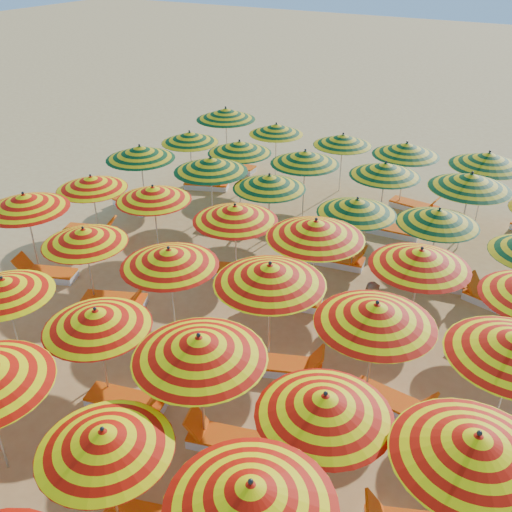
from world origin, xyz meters
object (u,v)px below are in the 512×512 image
umbrella_17 (476,447)px  umbrella_44 (343,140)px  umbrella_24 (91,183)px  lounger_19 (134,205)px  lounger_11 (45,274)px  lounger_18 (493,355)px  lounger_13 (287,366)px  umbrella_21 (270,274)px  lounger_20 (231,225)px  lounger_15 (92,231)px  lounger_27 (415,206)px  umbrella_30 (140,152)px  lounger_21 (337,260)px  umbrella_14 (96,319)px  umbrella_28 (421,258)px  lounger_17 (288,299)px  umbrella_18 (25,202)px  lounger_16 (221,270)px  umbrella_33 (357,206)px  lounger_14 (393,403)px  umbrella_15 (199,347)px  umbrella_20 (169,257)px  lounger_12 (116,300)px  umbrella_36 (190,137)px  lounger_25 (392,230)px  lounger_24 (208,185)px  umbrella_10 (251,495)px  umbrella_34 (438,217)px  umbrella_40 (471,181)px  lounger_9 (229,440)px  umbrella_16 (325,405)px  umbrella_26 (235,213)px  umbrella_27 (316,229)px  umbrella_32 (269,182)px  umbrella_13 (4,287)px  umbrella_25 (153,193)px  umbrella_39 (385,169)px  umbrella_31 (211,165)px  umbrella_43 (276,129)px  umbrella_9 (104,440)px  lounger_8 (128,402)px  lounger_23 (494,301)px  umbrella_42 (226,114)px  beachgoer_b (369,310)px  umbrella_22 (376,314)px  lounger_26 (234,167)px  umbrella_19 (84,236)px

umbrella_17 → umbrella_44: 14.77m
umbrella_24 → lounger_19: umbrella_24 is taller
lounger_11 → lounger_18: (12.01, 2.66, 0.00)m
lounger_13 → umbrella_21: bearing=138.6°
lounger_13 → lounger_20: same height
lounger_15 → lounger_27: size_ratio=1.02×
umbrella_30 → lounger_21: size_ratio=1.55×
umbrella_14 → lounger_19: size_ratio=1.60×
lounger_18 → lounger_21: (-4.92, 2.31, 0.00)m
umbrella_28 → lounger_17: umbrella_28 is taller
umbrella_18 → lounger_16: 5.85m
umbrella_33 → lounger_14: (2.87, -4.89, -1.96)m
umbrella_15 → lounger_18: size_ratio=1.74×
umbrella_20 → lounger_12: umbrella_20 is taller
umbrella_36 → lounger_25: size_ratio=1.32×
lounger_24 → umbrella_24: bearing=-117.3°
umbrella_10 → lounger_14: bearing=82.2°
umbrella_24 → umbrella_30: umbrella_30 is taller
umbrella_34 → umbrella_40: bearing=83.2°
umbrella_21 → lounger_19: 9.85m
umbrella_24 → lounger_9: bearing=-32.1°
umbrella_16 → umbrella_26: bearing=133.0°
umbrella_27 → umbrella_32: (-2.74, 2.61, -0.22)m
umbrella_44 → lounger_11: (-4.96, -10.24, -1.90)m
lounger_9 → umbrella_13: bearing=-13.2°
umbrella_13 → umbrella_25: size_ratio=1.17×
umbrella_20 → umbrella_34: (4.90, 5.51, -0.09)m
umbrella_39 → lounger_25: size_ratio=1.60×
umbrella_33 → lounger_9: 7.74m
umbrella_31 → lounger_18: (9.59, -2.53, -2.11)m
umbrella_36 → lounger_17: (6.97, -5.37, -1.88)m
umbrella_34 → umbrella_21: bearing=-114.5°
umbrella_18 → umbrella_43: 10.42m
umbrella_9 → umbrella_40: bearing=77.7°
umbrella_34 → lounger_8: 9.35m
lounger_18 → lounger_23: bearing=120.1°
lounger_16 → umbrella_42: bearing=-80.3°
umbrella_10 → beachgoer_b: bearing=95.9°
umbrella_13 → umbrella_30: 8.31m
umbrella_16 → lounger_19: umbrella_16 is taller
lounger_18 → lounger_13: bearing=-124.3°
umbrella_22 → lounger_21: bearing=118.7°
umbrella_43 → lounger_14: bearing=-51.1°
umbrella_31 → umbrella_43: bearing=93.4°
umbrella_24 → lounger_27: 11.30m
lounger_20 → beachgoer_b: bearing=-37.1°
umbrella_28 → umbrella_17: bearing=-66.6°
lounger_12 → lounger_26: (-2.47, 10.10, 0.00)m
umbrella_18 → lounger_12: bearing=-4.2°
umbrella_19 → lounger_19: bearing=120.3°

